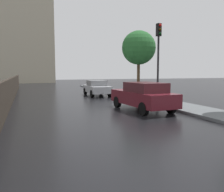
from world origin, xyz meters
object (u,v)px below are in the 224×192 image
(car_silver_far_ahead, at_px, (97,88))
(street_tree_mid, at_px, (139,48))
(car_maroon_near_kerb, at_px, (143,96))
(traffic_light, at_px, (159,49))

(car_silver_far_ahead, height_order, street_tree_mid, street_tree_mid)
(car_silver_far_ahead, distance_m, street_tree_mid, 5.79)
(car_maroon_near_kerb, xyz_separation_m, traffic_light, (1.77, 1.45, 2.67))
(car_silver_far_ahead, height_order, traffic_light, traffic_light)
(car_maroon_near_kerb, bearing_deg, street_tree_mid, 61.45)
(traffic_light, bearing_deg, car_maroon_near_kerb, -140.66)
(street_tree_mid, bearing_deg, traffic_light, -107.85)
(car_maroon_near_kerb, distance_m, car_silver_far_ahead, 8.48)
(street_tree_mid, bearing_deg, car_silver_far_ahead, -169.24)
(traffic_light, bearing_deg, car_silver_far_ahead, 104.97)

